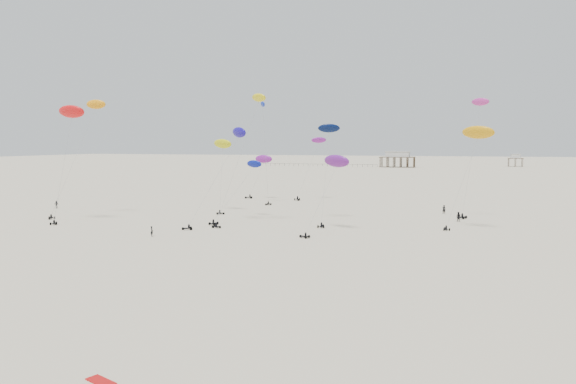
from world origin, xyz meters
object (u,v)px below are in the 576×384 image
(rig_3, at_px, (312,160))
(rig_0, at_px, (88,125))
(pavilion_main, at_px, (398,160))
(spectator_0, at_px, (152,236))
(pavilion_small, at_px, (515,161))

(rig_3, bearing_deg, rig_0, 18.74)
(pavilion_main, height_order, spectator_0, pavilion_main)
(rig_3, xyz_separation_m, spectator_0, (-9.74, -64.04, -10.49))
(pavilion_small, distance_m, rig_0, 300.20)
(pavilion_small, bearing_deg, pavilion_main, -156.80)
(pavilion_main, xyz_separation_m, pavilion_small, (70.00, 30.00, -0.74))
(pavilion_small, height_order, rig_0, rig_0)
(pavilion_small, distance_m, spectator_0, 310.67)
(pavilion_main, relative_size, rig_0, 0.86)
(pavilion_main, relative_size, pavilion_small, 2.33)
(pavilion_main, relative_size, rig_3, 1.26)
(rig_0, relative_size, spectator_0, 12.70)
(pavilion_small, bearing_deg, rig_0, -110.83)
(pavilion_main, bearing_deg, pavilion_small, 23.20)
(pavilion_main, height_order, rig_3, rig_3)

